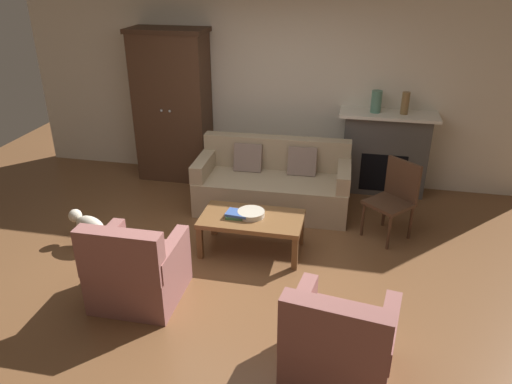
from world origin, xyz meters
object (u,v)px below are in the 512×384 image
Objects in this scene: armchair_near_right at (339,346)px; dog at (88,226)px; mantel_vase_jade at (376,102)px; mantel_vase_bronze at (405,103)px; book_stack at (238,214)px; armchair_near_left at (137,271)px; coffee_table at (252,221)px; fireplace at (385,152)px; armoire at (173,106)px; fruit_bowl at (251,213)px; couch at (273,185)px; side_chair_wooden at (395,195)px.

armchair_near_right is 3.16m from dog.
mantel_vase_jade is 0.36m from mantel_vase_bronze.
mantel_vase_bronze is (1.75, 1.90, 0.81)m from book_stack.
mantel_vase_jade is 0.32× the size of armchair_near_left.
book_stack is 0.29× the size of armchair_near_left.
coffee_table is 1.25× the size of armchair_near_left.
fireplace is 2.99m from armoire.
fruit_bowl is 1.38m from armchair_near_left.
armoire is 2.40× the size of armchair_near_right.
couch is 2.91m from armchair_near_right.
armchair_near_left reaches higher than fruit_bowl.
mantel_vase_bronze is (0.36, 0.00, -0.00)m from mantel_vase_jade.
mantel_vase_jade and mantel_vase_bronze have the same top height.
armchair_near_right reaches higher than book_stack.
side_chair_wooden reaches higher than couch.
mantel_vase_jade is 0.52× the size of dog.
fruit_bowl and book_stack have the same top height.
coffee_table reaches higher than dog.
armchair_near_left is 2.94m from side_chair_wooden.
side_chair_wooden is (3.04, -1.13, -0.55)m from armoire.
coffee_table is at bearing -49.67° from armoire.
armoire is 7.43× the size of mantel_vase_jade.
fireplace is at bearing 94.32° from side_chair_wooden.
dog is (-0.27, -2.07, -0.81)m from armoire.
couch is (-1.38, -0.80, -0.25)m from fireplace.
book_stack is 0.47× the size of dog.
fireplace is 3.73m from armchair_near_left.
book_stack is (1.38, -1.84, -0.61)m from armoire.
mantel_vase_jade is (2.77, 0.06, 0.20)m from armoire.
couch is 1.14m from book_stack.
mantel_vase_bronze is at bearing 26.48° from couch.
coffee_table is 1.66m from side_chair_wooden.
dog is (-3.22, -2.15, -0.32)m from fireplace.
mantel_vase_jade is 1.00× the size of mantel_vase_bronze.
dog is (-1.66, -0.23, -0.20)m from book_stack.
armchair_near_right is at bearing -53.94° from book_stack.
armoire is at bearing -178.76° from mantel_vase_jade.
couch is 6.84× the size of mantel_vase_jade.
fruit_bowl is (-1.43, -1.86, -0.12)m from fireplace.
armoire is 2.78m from mantel_vase_jade.
mantel_vase_bronze is at bearing 49.40° from coffee_table.
armchair_near_right is (1.03, -1.65, -0.05)m from coffee_table.
coffee_table is at bearing -91.98° from couch.
armchair_near_left is at bearing -130.01° from mantel_vase_bronze.
mantel_vase_bronze reaches higher than dog.
fruit_bowl is 0.14m from book_stack.
mantel_vase_bronze is 3.93m from armchair_near_left.
side_chair_wooden is (2.37, 1.74, 0.20)m from armchair_near_left.
fireplace is 4.29× the size of fruit_bowl.
fireplace reaches higher than coffee_table.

